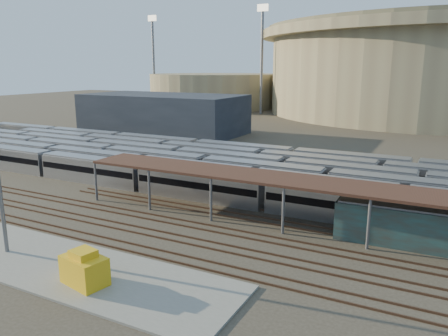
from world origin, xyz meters
TOP-DOWN VIEW (x-y plane):
  - ground at (0.00, 0.00)m, footprint 420.00×420.00m
  - apron at (-5.00, -15.00)m, footprint 50.00×9.00m
  - subway_trains at (-1.42, 18.50)m, footprint 130.82×23.90m
  - inspection_shed at (22.00, 4.00)m, footprint 60.30×6.00m
  - empty_tracks at (0.00, -5.00)m, footprint 170.00×9.62m
  - stadium at (25.00, 140.00)m, footprint 124.00×124.00m
  - secondary_arena at (-60.00, 130.00)m, footprint 56.00×56.00m
  - service_building at (-35.00, 55.00)m, footprint 42.00×20.00m
  - floodlight_0 at (-30.00, 110.00)m, footprint 4.00×1.00m
  - floodlight_1 at (-85.00, 120.00)m, footprint 4.00×1.00m
  - floodlight_3 at (-10.00, 160.00)m, footprint 4.00×1.00m
  - teal_boxcar at (31.06, 4.00)m, footprint 16.71×3.60m
  - yellow_equipment at (7.54, -16.56)m, footprint 4.06×2.99m

SIDE VIEW (x-z plane):
  - ground at x=0.00m, z-range 0.00..0.00m
  - empty_tracks at x=0.00m, z-range 0.00..0.18m
  - apron at x=-5.00m, z-range 0.00..0.20m
  - yellow_equipment at x=7.54m, z-range 0.20..2.50m
  - subway_trains at x=-1.42m, z-range 0.00..3.60m
  - teal_boxcar at x=31.06m, z-range 0.00..3.88m
  - inspection_shed at x=22.00m, z-range 2.33..7.63m
  - service_building at x=-35.00m, z-range 0.00..10.00m
  - secondary_arena at x=-60.00m, z-range 0.00..14.00m
  - stadium at x=25.00m, z-range 0.22..32.72m
  - floodlight_0 at x=-30.00m, z-range 1.45..39.85m
  - floodlight_1 at x=-85.00m, z-range 1.45..39.85m
  - floodlight_3 at x=-10.00m, z-range 1.45..39.85m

